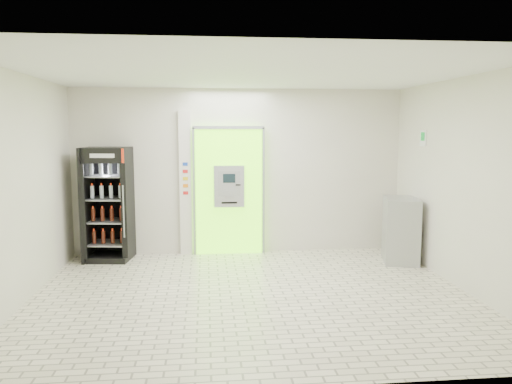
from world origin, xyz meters
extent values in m
plane|color=beige|center=(0.00, 0.00, 0.00)|extent=(6.00, 6.00, 0.00)
plane|color=silver|center=(0.00, 2.50, 1.50)|extent=(6.00, 0.00, 6.00)
plane|color=silver|center=(0.00, -2.50, 1.50)|extent=(6.00, 0.00, 6.00)
plane|color=silver|center=(-3.00, 0.00, 1.50)|extent=(0.00, 5.00, 5.00)
plane|color=silver|center=(3.00, 0.00, 1.50)|extent=(0.00, 5.00, 5.00)
plane|color=white|center=(0.00, 0.00, 3.00)|extent=(6.00, 6.00, 0.00)
cube|color=#79FF17|center=(-0.20, 2.43, 1.15)|extent=(1.20, 0.12, 2.30)
cube|color=gray|center=(-0.20, 2.36, 2.30)|extent=(1.28, 0.04, 0.06)
cube|color=gray|center=(-0.83, 2.36, 1.15)|extent=(0.04, 0.04, 2.30)
cube|color=gray|center=(0.43, 2.36, 1.15)|extent=(0.04, 0.04, 2.30)
cube|color=black|center=(-0.10, 2.38, 0.50)|extent=(0.62, 0.01, 0.67)
cube|color=black|center=(-0.54, 2.38, 1.98)|extent=(0.22, 0.01, 0.18)
cube|color=#9EA0A6|center=(-0.20, 2.32, 1.25)|extent=(0.55, 0.12, 0.75)
cube|color=black|center=(-0.20, 2.25, 1.40)|extent=(0.22, 0.01, 0.16)
cube|color=gray|center=(-0.20, 2.25, 1.12)|extent=(0.16, 0.01, 0.12)
cube|color=black|center=(-0.04, 2.25, 1.28)|extent=(0.09, 0.01, 0.02)
cube|color=black|center=(-0.20, 2.25, 0.96)|extent=(0.28, 0.01, 0.03)
cube|color=silver|center=(-0.98, 2.45, 1.30)|extent=(0.22, 0.10, 2.60)
cube|color=#193FB2|center=(-0.98, 2.40, 1.65)|extent=(0.09, 0.01, 0.06)
cube|color=red|center=(-0.98, 2.40, 1.52)|extent=(0.09, 0.01, 0.06)
cube|color=yellow|center=(-0.98, 2.40, 1.39)|extent=(0.09, 0.01, 0.06)
cube|color=orange|center=(-0.98, 2.40, 1.26)|extent=(0.09, 0.01, 0.06)
cube|color=red|center=(-0.98, 2.40, 1.13)|extent=(0.09, 0.01, 0.06)
cube|color=black|center=(-2.31, 2.16, 0.98)|extent=(0.82, 0.76, 1.96)
cube|color=black|center=(-2.31, 2.47, 0.98)|extent=(0.74, 0.15, 1.96)
cube|color=#B32309|center=(-2.31, 1.83, 1.84)|extent=(0.72, 0.10, 0.23)
cube|color=white|center=(-2.31, 1.82, 1.84)|extent=(0.41, 0.06, 0.07)
cube|color=black|center=(-2.31, 2.16, 0.05)|extent=(0.82, 0.76, 0.10)
cylinder|color=gray|center=(-1.99, 1.80, 0.90)|extent=(0.03, 0.03, 0.88)
cube|color=gray|center=(-2.31, 2.16, 0.29)|extent=(0.69, 0.65, 0.02)
cube|color=gray|center=(-2.31, 2.16, 0.69)|extent=(0.69, 0.65, 0.02)
cube|color=gray|center=(-2.31, 2.16, 1.08)|extent=(0.69, 0.65, 0.02)
cube|color=gray|center=(-2.31, 2.16, 1.47)|extent=(0.69, 0.65, 0.02)
cube|color=#9EA0A6|center=(2.71, 1.54, 0.55)|extent=(0.74, 0.94, 1.10)
cube|color=gray|center=(2.44, 1.54, 0.61)|extent=(0.21, 0.79, 0.01)
cube|color=white|center=(2.99, 1.40, 2.12)|extent=(0.02, 0.22, 0.26)
cube|color=#0C892C|center=(2.98, 1.40, 2.15)|extent=(0.00, 0.14, 0.14)
camera|label=1|loc=(-0.61, -6.59, 2.27)|focal=35.00mm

